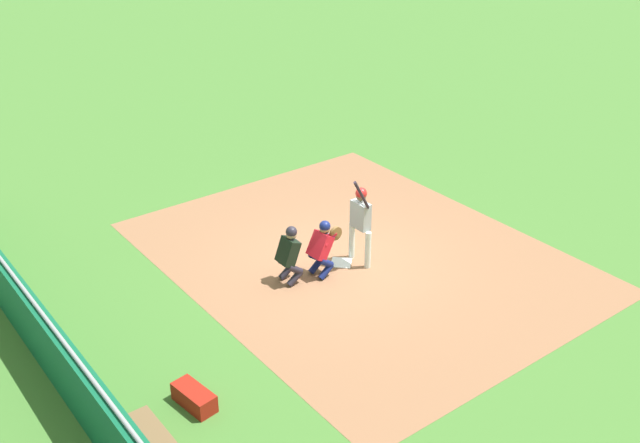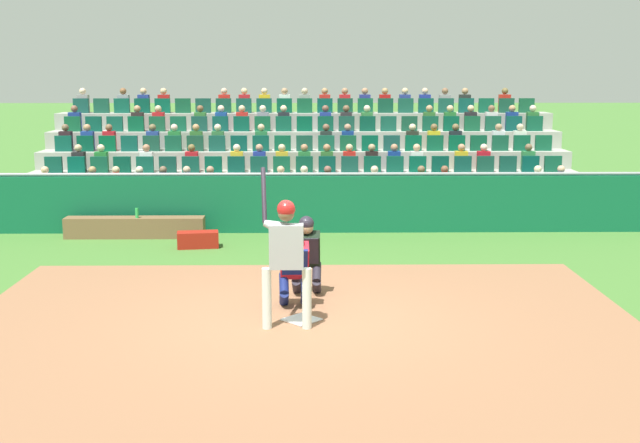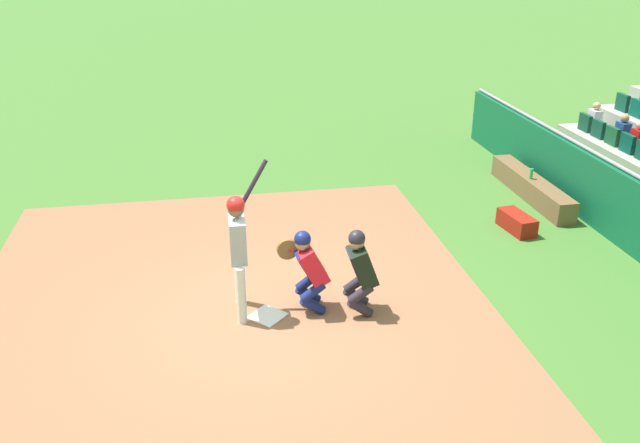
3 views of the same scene
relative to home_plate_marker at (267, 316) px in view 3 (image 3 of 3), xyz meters
name	(u,v)px [view 3 (image 3 of 3)]	position (x,y,z in m)	size (l,w,h in m)	color
ground_plane	(267,317)	(0.00, 0.00, -0.02)	(160.00, 160.00, 0.00)	#41712E
infield_dirt_patch	(232,320)	(0.00, 0.50, -0.01)	(9.60, 7.59, 0.01)	#8F6043
home_plate_marker	(267,316)	(0.00, 0.00, 0.00)	(0.44, 0.44, 0.02)	white
batter_at_plate	(238,242)	(0.21, 0.35, 1.11)	(0.70, 0.62, 2.19)	silver
catcher_crouching	(308,266)	(0.11, -0.60, 0.69)	(0.48, 0.72, 1.27)	navy
home_plate_umpire	(360,268)	(-0.07, -1.32, 0.69)	(0.47, 0.47, 1.30)	#25212C
dugout_bench	(531,187)	(3.60, -5.82, 0.20)	(2.95, 0.40, 0.44)	brown
water_bottle_on_bench	(531,174)	(3.53, -5.74, 0.53)	(0.07, 0.07, 0.21)	green
equipment_duffel_bag	(517,222)	(2.12, -4.80, 0.15)	(0.82, 0.36, 0.33)	maroon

